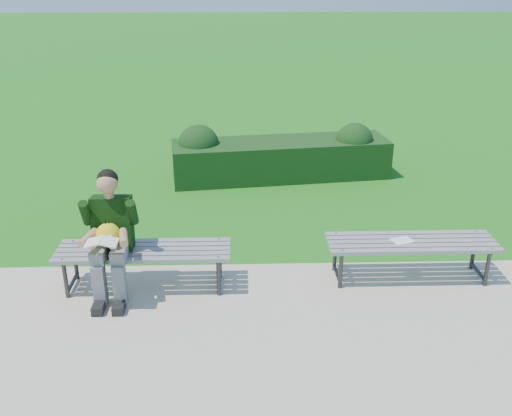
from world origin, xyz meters
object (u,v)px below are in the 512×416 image
paper_sheet (402,241)px  seated_boy (110,232)px  bench_right (411,245)px  bench_left (144,254)px  hedge (278,156)px

paper_sheet → seated_boy: bearing=-176.2°
bench_right → paper_sheet: bench_right is taller
paper_sheet → bench_right: bearing=0.0°
bench_left → seated_boy: (-0.30, -0.10, 0.30)m
seated_boy → paper_sheet: bearing=3.8°
bench_left → paper_sheet: bearing=2.3°
bench_left → paper_sheet: 2.74m
bench_right → seated_boy: 3.16m
hedge → bench_left: size_ratio=1.97×
bench_left → seated_boy: 0.43m
bench_left → bench_right: same height
hedge → seated_boy: bearing=-118.4°
seated_boy → paper_sheet: seated_boy is taller
hedge → paper_sheet: (1.11, -3.37, 0.11)m
paper_sheet → hedge: bearing=108.2°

